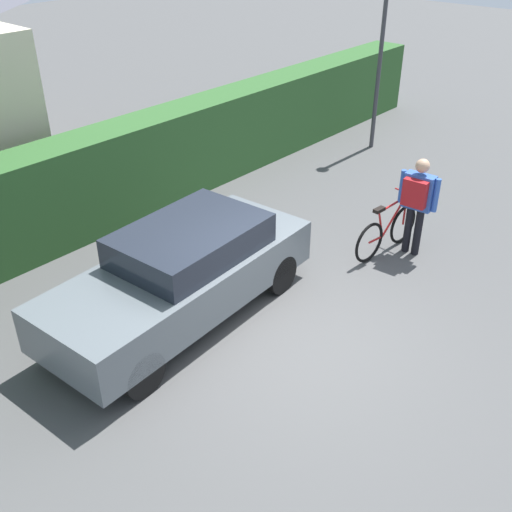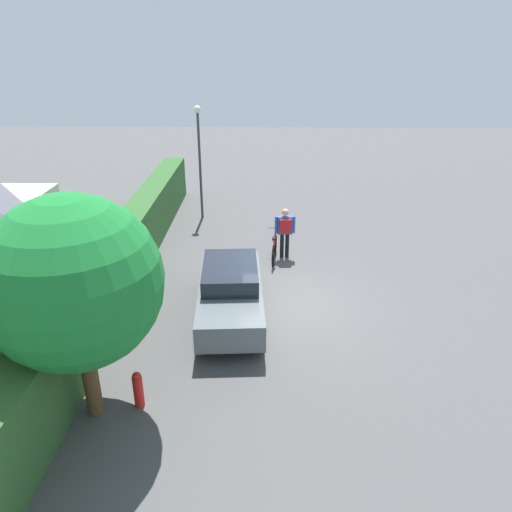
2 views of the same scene
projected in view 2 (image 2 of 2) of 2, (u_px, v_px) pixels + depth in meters
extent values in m
plane|color=#4A4A4A|center=(286.00, 304.00, 13.37)|extent=(60.00, 60.00, 0.00)
cube|color=#2F5A2A|center=(112.00, 275.00, 13.07)|extent=(20.90, 0.90, 1.76)
cube|color=slate|center=(231.00, 295.00, 12.51)|extent=(4.30, 1.85, 0.66)
cube|color=#1E232D|center=(230.00, 272.00, 12.51)|extent=(2.18, 1.53, 0.44)
cylinder|color=black|center=(207.00, 282.00, 13.92)|extent=(0.64, 0.22, 0.63)
cylinder|color=black|center=(256.00, 281.00, 13.98)|extent=(0.64, 0.22, 0.63)
cylinder|color=black|center=(200.00, 338.00, 11.31)|extent=(0.64, 0.22, 0.63)
cylinder|color=black|center=(261.00, 336.00, 11.36)|extent=(0.64, 0.22, 0.63)
torus|color=black|center=(275.00, 245.00, 16.35)|extent=(0.71, 0.12, 0.71)
torus|color=black|center=(273.00, 256.00, 15.48)|extent=(0.71, 0.12, 0.71)
cylinder|color=#B21E1E|center=(275.00, 240.00, 15.96)|extent=(0.62, 0.10, 0.62)
cylinder|color=#B21E1E|center=(274.00, 246.00, 15.62)|extent=(0.22, 0.06, 0.55)
cylinder|color=#B21E1E|center=(275.00, 235.00, 15.76)|extent=(0.73, 0.11, 0.08)
cylinder|color=#B21E1E|center=(274.00, 254.00, 15.65)|extent=(0.37, 0.07, 0.05)
cylinder|color=#B21E1E|center=(276.00, 237.00, 16.23)|extent=(0.04, 0.04, 0.58)
cube|color=black|center=(274.00, 238.00, 15.42)|extent=(0.23, 0.12, 0.06)
cylinder|color=#B21E1E|center=(276.00, 228.00, 16.10)|extent=(0.08, 0.50, 0.03)
cylinder|color=black|center=(282.00, 245.00, 16.12)|extent=(0.13, 0.13, 0.85)
cylinder|color=black|center=(287.00, 245.00, 16.13)|extent=(0.13, 0.13, 0.85)
cube|color=#3359B2|center=(285.00, 225.00, 15.82)|extent=(0.23, 0.51, 0.60)
sphere|color=tan|center=(285.00, 212.00, 15.64)|extent=(0.23, 0.23, 0.23)
cylinder|color=#3359B2|center=(276.00, 225.00, 15.80)|extent=(0.09, 0.09, 0.57)
cylinder|color=#3359B2|center=(294.00, 225.00, 15.83)|extent=(0.09, 0.09, 0.57)
cube|color=#A4191E|center=(286.00, 226.00, 15.67)|extent=(0.19, 0.41, 0.46)
cylinder|color=#38383D|center=(200.00, 167.00, 19.08)|extent=(0.10, 0.10, 4.23)
sphere|color=#F2EDCC|center=(197.00, 109.00, 18.16)|extent=(0.28, 0.28, 0.28)
cylinder|color=brown|center=(89.00, 372.00, 9.10)|extent=(0.30, 0.30, 1.94)
sphere|color=#1B772F|center=(74.00, 282.00, 8.32)|extent=(3.15, 3.15, 3.15)
cylinder|color=red|center=(138.00, 391.00, 9.52)|extent=(0.20, 0.20, 0.70)
sphere|color=red|center=(137.00, 376.00, 9.36)|extent=(0.18, 0.18, 0.18)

